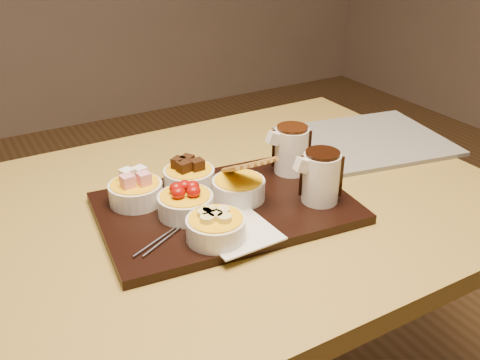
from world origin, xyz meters
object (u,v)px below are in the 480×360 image
dining_table (203,249)px  pitcher_dark_chocolate (321,178)px  serving_board (226,208)px  newspaper (366,141)px  bowl_strawberries (186,205)px  pitcher_milk_chocolate (291,151)px

dining_table → pitcher_dark_chocolate: (0.19, -0.12, 0.16)m
serving_board → newspaper: serving_board is taller
dining_table → serving_board: 0.12m
serving_board → bowl_strawberries: 0.08m
bowl_strawberries → pitcher_dark_chocolate: size_ratio=1.06×
dining_table → pitcher_dark_chocolate: size_ratio=12.73×
bowl_strawberries → pitcher_dark_chocolate: bearing=-18.5°
dining_table → serving_board: serving_board is taller
pitcher_dark_chocolate → newspaper: (0.29, 0.19, -0.06)m
pitcher_dark_chocolate → newspaper: size_ratio=0.26×
pitcher_milk_chocolate → newspaper: (0.27, 0.07, -0.06)m
pitcher_milk_chocolate → newspaper: pitcher_milk_chocolate is taller
serving_board → bowl_strawberries: bowl_strawberries is taller
bowl_strawberries → newspaper: (0.53, 0.11, -0.03)m
newspaper → serving_board: bearing=-154.8°
dining_table → bowl_strawberries: 0.15m
serving_board → newspaper: size_ratio=1.25×
bowl_strawberries → newspaper: size_ratio=0.27×
bowl_strawberries → newspaper: 0.54m
dining_table → newspaper: 0.50m
serving_board → dining_table: bearing=133.1°
pitcher_milk_chocolate → newspaper: 0.28m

